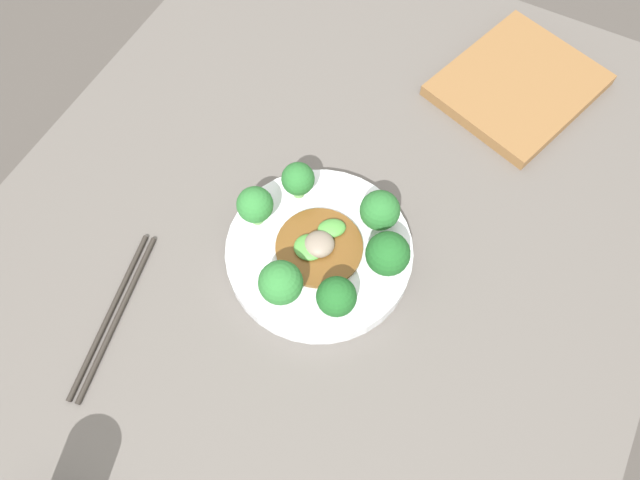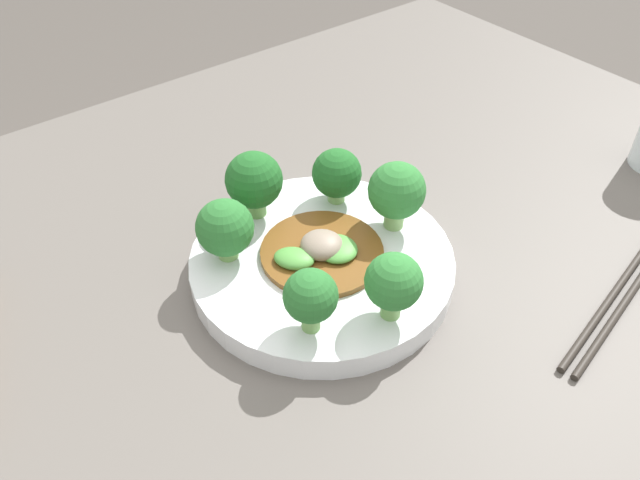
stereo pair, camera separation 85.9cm
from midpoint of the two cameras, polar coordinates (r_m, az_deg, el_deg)
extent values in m
cube|color=#5B5651|center=(0.98, -5.84, -45.69)|extent=(1.20, 0.92, 0.74)
cylinder|color=silver|center=(0.60, -10.28, -43.24)|extent=(0.25, 0.25, 0.02)
cylinder|color=#89B76B|center=(0.59, -7.19, -34.90)|extent=(0.02, 0.02, 0.01)
sphere|color=#1E5B23|center=(0.56, -7.47, -34.25)|extent=(0.05, 0.05, 0.05)
cylinder|color=#70A356|center=(0.58, -13.78, -51.60)|extent=(0.02, 0.02, 0.02)
sphere|color=#286B2D|center=(0.55, -14.55, -51.73)|extent=(0.05, 0.05, 0.05)
cylinder|color=#70A356|center=(0.60, -17.20, -35.98)|extent=(0.02, 0.02, 0.02)
sphere|color=#1E5B23|center=(0.57, -18.00, -35.22)|extent=(0.06, 0.06, 0.06)
cylinder|color=#89B76B|center=(0.57, -0.23, -39.35)|extent=(0.02, 0.02, 0.02)
sphere|color=#2D7533|center=(0.54, -0.25, -38.81)|extent=(0.06, 0.06, 0.06)
cylinder|color=#7AAD5B|center=(0.60, -21.63, -41.48)|extent=(0.02, 0.02, 0.01)
sphere|color=#286B2D|center=(0.57, -22.57, -41.05)|extent=(0.05, 0.05, 0.05)
cylinder|color=#70A356|center=(0.57, -2.08, -50.63)|extent=(0.02, 0.02, 0.02)
sphere|color=#2D7533|center=(0.54, -2.20, -50.77)|extent=(0.05, 0.05, 0.05)
cylinder|color=brown|center=(0.58, -10.52, -43.10)|extent=(0.12, 0.12, 0.01)
ellipsoid|color=#4C933D|center=(0.57, -8.77, -43.05)|extent=(0.04, 0.04, 0.01)
ellipsoid|color=#4C933D|center=(0.58, -14.17, -44.08)|extent=(0.05, 0.05, 0.01)
ellipsoid|color=gray|center=(0.57, -10.40, -42.87)|extent=(0.06, 0.06, 0.02)
cylinder|color=#2D2823|center=(0.64, 27.22, -43.75)|extent=(0.23, 0.05, 0.01)
cylinder|color=#2D2823|center=(0.63, 25.88, -43.34)|extent=(0.23, 0.05, 0.01)
camera|label=1|loc=(0.43, 24.10, 63.73)|focal=35.00mm
camera|label=2|loc=(0.43, -155.90, -63.73)|focal=35.00mm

